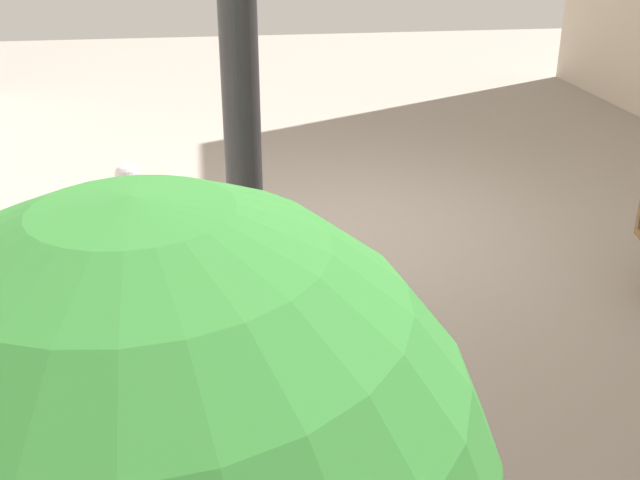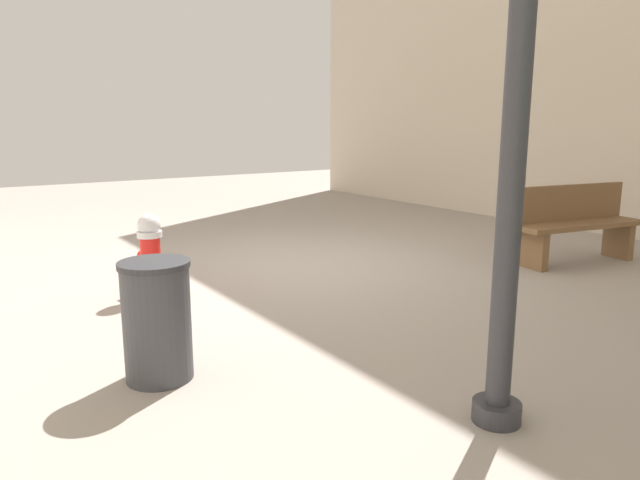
# 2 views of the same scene
# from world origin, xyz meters

# --- Properties ---
(ground_plane) EXTENTS (23.40, 23.40, 0.00)m
(ground_plane) POSITION_xyz_m (0.00, 0.00, 0.00)
(ground_plane) COLOR gray
(fire_hydrant) EXTENTS (0.40, 0.42, 0.83)m
(fire_hydrant) POSITION_xyz_m (2.04, 0.27, 0.42)
(fire_hydrant) COLOR red
(fire_hydrant) RESTS_ON ground_plane
(street_lamp) EXTENTS (0.36, 0.36, 3.68)m
(street_lamp) POSITION_xyz_m (1.21, 3.83, 2.30)
(street_lamp) COLOR #2D2D33
(street_lamp) RESTS_ON ground_plane
(trash_bin) EXTENTS (0.47, 0.47, 0.81)m
(trash_bin) POSITION_xyz_m (2.62, 2.16, 0.41)
(trash_bin) COLOR #38383D
(trash_bin) RESTS_ON ground_plane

